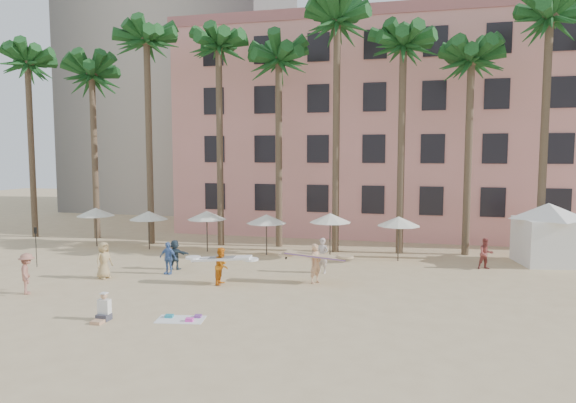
% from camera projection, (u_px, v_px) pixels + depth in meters
% --- Properties ---
extents(ground, '(120.00, 120.00, 0.00)m').
position_uv_depth(ground, '(200.00, 319.00, 19.60)').
color(ground, '#D1B789').
rests_on(ground, ground).
extents(pink_hotel, '(35.00, 14.00, 16.00)m').
position_uv_depth(pink_hotel, '(405.00, 132.00, 42.28)').
color(pink_hotel, pink).
rests_on(pink_hotel, ground).
extents(palm_row, '(44.40, 5.40, 16.30)m').
position_uv_depth(palm_row, '(299.00, 48.00, 32.74)').
color(palm_row, brown).
rests_on(palm_row, ground).
extents(umbrella_row, '(22.50, 2.70, 2.73)m').
position_uv_depth(umbrella_row, '(236.00, 217.00, 32.17)').
color(umbrella_row, '#332B23').
rests_on(umbrella_row, ground).
extents(cabana, '(5.27, 5.27, 3.50)m').
position_uv_depth(cabana, '(548.00, 228.00, 29.05)').
color(cabana, white).
rests_on(cabana, ground).
extents(beach_towel, '(1.94, 1.29, 0.14)m').
position_uv_depth(beach_towel, '(182.00, 319.00, 19.51)').
color(beach_towel, white).
rests_on(beach_towel, ground).
extents(carrier_yellow, '(2.96, 0.91, 1.94)m').
position_uv_depth(carrier_yellow, '(316.00, 261.00, 24.88)').
color(carrier_yellow, tan).
rests_on(carrier_yellow, ground).
extents(carrier_white, '(2.90, 1.04, 1.80)m').
position_uv_depth(carrier_white, '(222.00, 265.00, 24.68)').
color(carrier_white, orange).
rests_on(carrier_white, ground).
extents(beachgoers, '(21.80, 11.30, 1.86)m').
position_uv_depth(beachgoers, '(193.00, 260.00, 26.03)').
color(beachgoers, '#517ABF').
rests_on(beachgoers, ground).
extents(paddle, '(0.18, 0.04, 2.23)m').
position_uv_depth(paddle, '(36.00, 242.00, 28.37)').
color(paddle, black).
rests_on(paddle, ground).
extents(seated_man, '(0.46, 0.81, 1.05)m').
position_uv_depth(seated_man, '(103.00, 311.00, 19.37)').
color(seated_man, '#3F3F4C').
rests_on(seated_man, ground).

